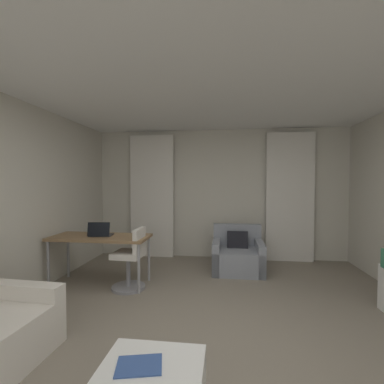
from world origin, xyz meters
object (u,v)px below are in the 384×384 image
Objects in this scene: armchair at (238,256)px; laptop at (100,233)px; magazine_open at (139,365)px; desk at (100,240)px; desk_chair at (131,262)px.

laptop is at bearing -156.04° from armchair.
armchair is 2.31m from laptop.
desk is at bearing 120.81° from magazine_open.
magazine_open is (1.33, -2.22, -0.28)m from desk.
magazine_open is at bearing -68.94° from desk_chair.
armchair is 2.70× the size of magazine_open.
desk is 1.64× the size of desk_chair.
armchair is at bearing 23.96° from laptop.
desk_chair is 2.77× the size of magazine_open.
armchair is 0.59× the size of desk.
desk_chair is at bearing -147.32° from armchair.
magazine_open is at bearing -59.19° from desk.
armchair is 2.29m from desk.
desk_chair is 0.64m from laptop.
desk is 4.55× the size of magazine_open.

